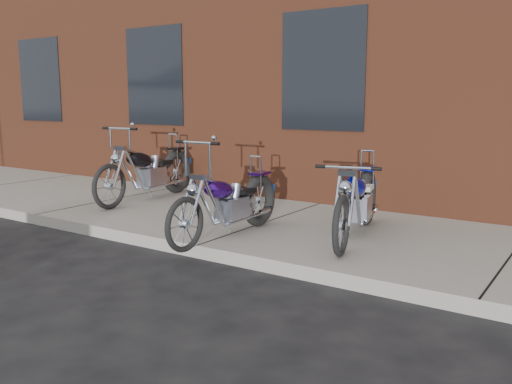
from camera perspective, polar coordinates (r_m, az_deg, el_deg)
The scene contains 5 objects.
ground at distance 6.18m, azimuth -6.23°, elevation -6.96°, with size 120.00×120.00×0.00m, color #2C2C2D.
sidewalk at distance 7.33m, azimuth 1.34°, elevation -3.64°, with size 22.00×3.00×0.15m, color gray.
chopper_purple at distance 6.41m, azimuth -2.94°, elevation -1.44°, with size 0.51×2.10×1.18m.
chopper_blue at distance 6.48m, azimuth 10.58°, elevation -1.23°, with size 0.71×2.21×0.98m.
chopper_third at distance 8.98m, azimuth -11.26°, elevation 1.90°, with size 0.58×2.38×1.21m.
Camera 1 is at (3.83, -4.51, 1.76)m, focal length 38.00 mm.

